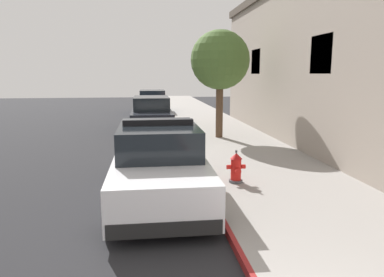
# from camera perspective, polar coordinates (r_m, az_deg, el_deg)

# --- Properties ---
(ground_plane) EXTENTS (29.99, 60.00, 0.20)m
(ground_plane) POSITION_cam_1_polar(r_m,az_deg,el_deg) (12.58, -20.10, -2.99)
(ground_plane) COLOR #232326
(sidewalk_pavement) EXTENTS (3.65, 60.00, 0.13)m
(sidewalk_pavement) POSITION_cam_1_polar(r_m,az_deg,el_deg) (12.61, 7.46, -1.64)
(sidewalk_pavement) COLOR gray
(sidewalk_pavement) RESTS_ON ground
(curb_painted_edge) EXTENTS (0.08, 60.00, 0.13)m
(curb_painted_edge) POSITION_cam_1_polar(r_m,az_deg,el_deg) (12.28, -0.99, -1.88)
(curb_painted_edge) COLOR maroon
(curb_painted_edge) RESTS_ON ground
(police_cruiser) EXTENTS (1.94, 4.84, 1.68)m
(police_cruiser) POSITION_cam_1_polar(r_m,az_deg,el_deg) (7.77, -5.24, -3.88)
(police_cruiser) COLOR white
(police_cruiser) RESTS_ON ground
(parked_car_silver_ahead) EXTENTS (1.94, 4.84, 1.56)m
(parked_car_silver_ahead) POSITION_cam_1_polar(r_m,az_deg,el_deg) (17.35, -6.40, 3.85)
(parked_car_silver_ahead) COLOR black
(parked_car_silver_ahead) RESTS_ON ground
(parked_car_dark_far) EXTENTS (1.94, 4.84, 1.56)m
(parked_car_dark_far) POSITION_cam_1_polar(r_m,az_deg,el_deg) (24.70, -6.27, 5.71)
(parked_car_dark_far) COLOR navy
(parked_car_dark_far) RESTS_ON ground
(fire_hydrant) EXTENTS (0.44, 0.40, 0.76)m
(fire_hydrant) POSITION_cam_1_polar(r_m,az_deg,el_deg) (8.46, 6.97, -4.59)
(fire_hydrant) COLOR #4C4C51
(fire_hydrant) RESTS_ON sidewalk_pavement
(street_tree) EXTENTS (2.29, 2.29, 4.18)m
(street_tree) POSITION_cam_1_polar(r_m,az_deg,el_deg) (14.30, 4.44, 12.17)
(street_tree) COLOR brown
(street_tree) RESTS_ON sidewalk_pavement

